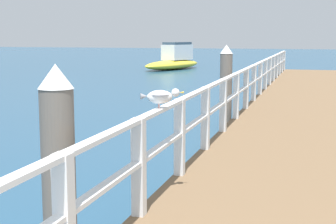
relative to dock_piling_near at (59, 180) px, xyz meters
The scene contains 6 objects.
pier_deck 10.44m from the dock_piling_near, 80.01° to the left, with size 3.01×26.50×0.41m, color brown.
pier_railing 10.26m from the dock_piling_near, 87.88° to the left, with size 0.12×25.02×0.97m.
dock_piling_near is the anchor object (origin of this frame).
dock_piling_far 8.06m from the dock_piling_near, 90.00° to the left, with size 0.29×0.29×1.95m.
seagull_foreground 1.75m from the dock_piling_near, 76.53° to the left, with size 0.45×0.25×0.21m.
boat_1 28.73m from the dock_piling_near, 103.57° to the left, with size 3.20×5.65×1.70m.
Camera 1 is at (0.22, -0.75, 2.18)m, focal length 55.55 mm.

